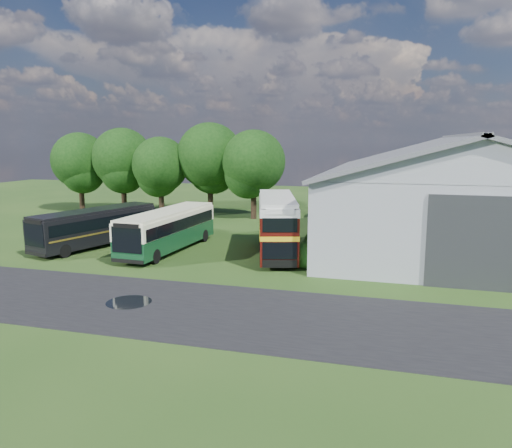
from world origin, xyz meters
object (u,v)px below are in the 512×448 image
(bus_green_single, at_px, (168,229))
(bus_dark_single, at_px, (96,227))
(bus_maroon_double, at_px, (277,226))
(storage_shed, at_px, (456,190))

(bus_green_single, bearing_deg, bus_dark_single, -174.78)
(bus_maroon_double, height_order, bus_dark_single, bus_maroon_double)
(storage_shed, distance_m, bus_maroon_double, 14.07)
(storage_shed, bearing_deg, bus_dark_single, -162.38)
(storage_shed, xyz_separation_m, bus_green_single, (-19.74, -7.87, -2.63))
(bus_green_single, bearing_deg, storage_shed, 24.64)
(storage_shed, xyz_separation_m, bus_dark_single, (-25.50, -8.10, -2.68))
(bus_dark_single, bearing_deg, bus_maroon_double, 20.79)
(bus_maroon_double, bearing_deg, bus_green_single, 170.80)
(bus_maroon_double, xyz_separation_m, bus_dark_single, (-13.47, -1.13, -0.54))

